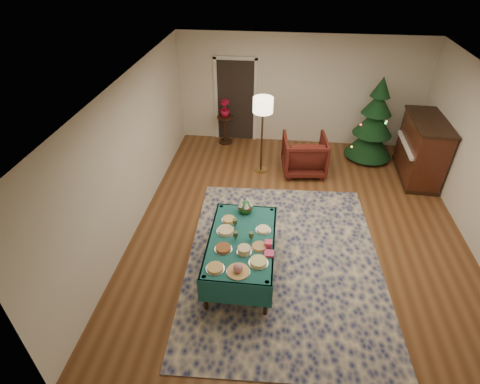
# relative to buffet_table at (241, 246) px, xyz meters

# --- Properties ---
(room_shell) EXTENTS (7.00, 7.00, 7.00)m
(room_shell) POSITION_rel_buffet_table_xyz_m (0.93, 1.28, 0.80)
(room_shell) COLOR #593319
(room_shell) RESTS_ON ground
(doorway) EXTENTS (1.08, 0.04, 2.16)m
(doorway) POSITION_rel_buffet_table_xyz_m (-0.67, 4.76, 0.54)
(doorway) COLOR black
(doorway) RESTS_ON ground
(rug) EXTENTS (3.37, 4.33, 0.02)m
(rug) POSITION_rel_buffet_table_xyz_m (0.69, 0.30, -0.54)
(rug) COLOR #131A48
(rug) RESTS_ON ground
(buffet_table) EXTENTS (1.05, 1.78, 0.69)m
(buffet_table) POSITION_rel_buffet_table_xyz_m (0.00, 0.00, 0.00)
(buffet_table) COLOR black
(buffet_table) RESTS_ON ground
(platter_0) EXTENTS (0.27, 0.27, 0.04)m
(platter_0) POSITION_rel_buffet_table_xyz_m (-0.30, -0.65, 0.16)
(platter_0) COLOR silver
(platter_0) RESTS_ON buffet_table
(platter_1) EXTENTS (0.33, 0.33, 0.15)m
(platter_1) POSITION_rel_buffet_table_xyz_m (0.03, -0.67, 0.19)
(platter_1) COLOR silver
(platter_1) RESTS_ON buffet_table
(platter_2) EXTENTS (0.29, 0.29, 0.06)m
(platter_2) POSITION_rel_buffet_table_xyz_m (0.29, -0.47, 0.16)
(platter_2) COLOR silver
(platter_2) RESTS_ON buffet_table
(platter_3) EXTENTS (0.27, 0.27, 0.05)m
(platter_3) POSITION_rel_buffet_table_xyz_m (-0.24, -0.24, 0.16)
(platter_3) COLOR silver
(platter_3) RESTS_ON buffet_table
(platter_4) EXTENTS (0.22, 0.22, 0.09)m
(platter_4) POSITION_rel_buffet_table_xyz_m (0.07, -0.27, 0.18)
(platter_4) COLOR silver
(platter_4) RESTS_ON buffet_table
(platter_5) EXTENTS (0.25, 0.25, 0.04)m
(platter_5) POSITION_rel_buffet_table_xyz_m (0.28, -0.14, 0.16)
(platter_5) COLOR silver
(platter_5) RESTS_ON buffet_table
(platter_6) EXTENTS (0.30, 0.30, 0.05)m
(platter_6) POSITION_rel_buffet_table_xyz_m (-0.27, 0.16, 0.16)
(platter_6) COLOR silver
(platter_6) RESTS_ON buffet_table
(platter_7) EXTENTS (0.25, 0.25, 0.04)m
(platter_7) POSITION_rel_buffet_table_xyz_m (0.32, 0.25, 0.16)
(platter_7) COLOR silver
(platter_7) RESTS_ON buffet_table
(platter_8) EXTENTS (0.24, 0.24, 0.04)m
(platter_8) POSITION_rel_buffet_table_xyz_m (-0.26, 0.44, 0.16)
(platter_8) COLOR silver
(platter_8) RESTS_ON buffet_table
(goblet_0) EXTENTS (0.07, 0.07, 0.16)m
(goblet_0) POSITION_rel_buffet_table_xyz_m (-0.13, 0.27, 0.22)
(goblet_0) COLOR #2D471E
(goblet_0) RESTS_ON buffet_table
(goblet_1) EXTENTS (0.07, 0.07, 0.16)m
(goblet_1) POSITION_rel_buffet_table_xyz_m (0.15, -0.00, 0.22)
(goblet_1) COLOR #2D471E
(goblet_1) RESTS_ON buffet_table
(goblet_2) EXTENTS (0.07, 0.07, 0.16)m
(goblet_2) POSITION_rel_buffet_table_xyz_m (-0.09, -0.02, 0.22)
(goblet_2) COLOR #2D471E
(goblet_2) RESTS_ON buffet_table
(napkin_stack) EXTENTS (0.14, 0.14, 0.04)m
(napkin_stack) POSITION_rel_buffet_table_xyz_m (0.44, -0.28, 0.16)
(napkin_stack) COLOR #D93C70
(napkin_stack) RESTS_ON buffet_table
(gift_box) EXTENTS (0.11, 0.11, 0.09)m
(gift_box) POSITION_rel_buffet_table_xyz_m (0.42, -0.10, 0.18)
(gift_box) COLOR #EC416D
(gift_box) RESTS_ON buffet_table
(centerpiece) EXTENTS (0.25, 0.25, 0.29)m
(centerpiece) POSITION_rel_buffet_table_xyz_m (-0.01, 0.69, 0.26)
(centerpiece) COLOR #1E4C1E
(centerpiece) RESTS_ON buffet_table
(armchair) EXTENTS (1.02, 0.97, 0.96)m
(armchair) POSITION_rel_buffet_table_xyz_m (1.07, 3.24, -0.07)
(armchair) COLOR #49150F
(armchair) RESTS_ON ground
(floor_lamp) EXTENTS (0.43, 0.43, 1.76)m
(floor_lamp) POSITION_rel_buffet_table_xyz_m (0.10, 3.17, 0.94)
(floor_lamp) COLOR #A57F3F
(floor_lamp) RESTS_ON ground
(side_table) EXTENTS (0.40, 0.40, 0.72)m
(side_table) POSITION_rel_buffet_table_xyz_m (-0.91, 4.48, -0.20)
(side_table) COLOR black
(side_table) RESTS_ON ground
(potted_plant) EXTENTS (0.25, 0.44, 0.25)m
(potted_plant) POSITION_rel_buffet_table_xyz_m (-0.91, 4.48, 0.29)
(potted_plant) COLOR maroon
(potted_plant) RESTS_ON side_table
(christmas_tree) EXTENTS (1.44, 1.44, 2.00)m
(christmas_tree) POSITION_rel_buffet_table_xyz_m (2.65, 4.06, 0.35)
(christmas_tree) COLOR black
(christmas_tree) RESTS_ON ground
(piano) EXTENTS (0.80, 1.61, 1.37)m
(piano) POSITION_rel_buffet_table_xyz_m (3.58, 3.32, 0.11)
(piano) COLOR black
(piano) RESTS_ON ground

